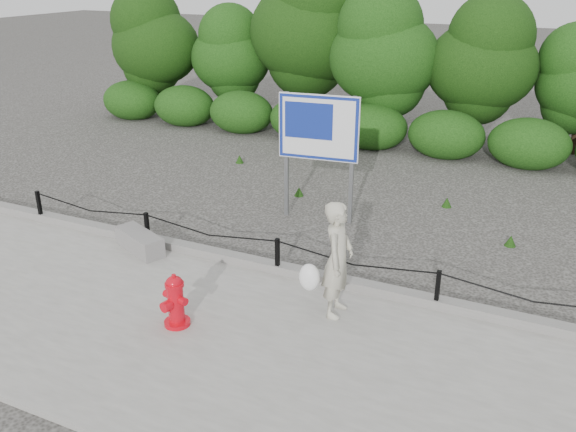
{
  "coord_description": "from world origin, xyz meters",
  "views": [
    {
      "loc": [
        3.78,
        -7.66,
        4.61
      ],
      "look_at": [
        0.09,
        0.2,
        1.0
      ],
      "focal_mm": 38.0,
      "sensor_mm": 36.0,
      "label": 1
    }
  ],
  "objects_px": {
    "fire_hydrant": "(175,301)",
    "pedestrian": "(336,261)",
    "advertising_sign": "(318,133)",
    "concrete_block": "(140,241)"
  },
  "relations": [
    {
      "from": "fire_hydrant",
      "to": "advertising_sign",
      "type": "relative_size",
      "value": 0.31
    },
    {
      "from": "fire_hydrant",
      "to": "pedestrian",
      "type": "xyz_separation_m",
      "value": [
        1.82,
        1.2,
        0.45
      ]
    },
    {
      "from": "advertising_sign",
      "to": "fire_hydrant",
      "type": "bearing_deg",
      "value": -99.46
    },
    {
      "from": "pedestrian",
      "to": "fire_hydrant",
      "type": "bearing_deg",
      "value": 119.11
    },
    {
      "from": "fire_hydrant",
      "to": "pedestrian",
      "type": "relative_size",
      "value": 0.46
    },
    {
      "from": "fire_hydrant",
      "to": "pedestrian",
      "type": "distance_m",
      "value": 2.23
    },
    {
      "from": "pedestrian",
      "to": "concrete_block",
      "type": "relative_size",
      "value": 1.59
    },
    {
      "from": "pedestrian",
      "to": "advertising_sign",
      "type": "height_order",
      "value": "advertising_sign"
    },
    {
      "from": "concrete_block",
      "to": "pedestrian",
      "type": "bearing_deg",
      "value": -7.07
    },
    {
      "from": "concrete_block",
      "to": "advertising_sign",
      "type": "relative_size",
      "value": 0.43
    }
  ]
}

